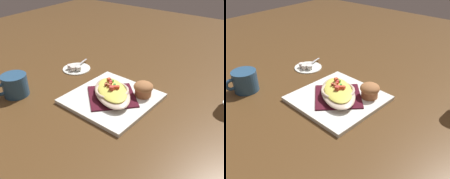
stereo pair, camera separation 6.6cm
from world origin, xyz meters
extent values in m
plane|color=#54371C|center=(0.00, 0.00, 0.00)|extent=(2.60, 2.60, 0.00)
cube|color=white|center=(0.00, 0.00, 0.01)|extent=(0.30, 0.30, 0.01)
cube|color=#44101D|center=(0.00, 0.00, 0.02)|extent=(0.22, 0.22, 0.00)
ellipsoid|color=beige|center=(0.00, 0.00, 0.03)|extent=(0.22, 0.23, 0.03)
torus|color=beige|center=(0.00, 0.00, 0.04)|extent=(0.17, 0.17, 0.01)
ellipsoid|color=#DFD855|center=(0.00, 0.00, 0.04)|extent=(0.18, 0.19, 0.02)
cube|color=#B55A35|center=(0.00, 0.00, 0.05)|extent=(0.01, 0.01, 0.01)
cube|color=#AB5334|center=(0.00, -0.01, 0.06)|extent=(0.01, 0.01, 0.01)
cube|color=red|center=(0.00, 0.01, 0.06)|extent=(0.02, 0.02, 0.01)
cube|color=#CD402D|center=(-0.01, 0.02, 0.06)|extent=(0.01, 0.01, 0.01)
cube|color=#C93E35|center=(0.01, 0.01, 0.06)|extent=(0.02, 0.02, 0.01)
cube|color=#B94F35|center=(0.00, -0.03, 0.05)|extent=(0.01, 0.01, 0.01)
cube|color=#CB4A29|center=(-0.03, -0.04, 0.06)|extent=(0.02, 0.02, 0.01)
cube|color=#4C9B41|center=(-0.02, 0.00, 0.05)|extent=(0.01, 0.01, 0.01)
cube|color=green|center=(-0.03, -0.02, 0.05)|extent=(0.01, 0.01, 0.01)
cube|color=#CC393A|center=(-0.03, -0.02, 0.05)|extent=(0.01, 0.01, 0.01)
cube|color=#D64135|center=(-0.01, -0.02, 0.05)|extent=(0.01, 0.01, 0.01)
cylinder|color=#A76139|center=(-0.07, 0.08, 0.03)|extent=(0.06, 0.06, 0.03)
ellipsoid|color=#A1663C|center=(-0.07, 0.08, 0.05)|extent=(0.07, 0.07, 0.03)
ellipsoid|color=#4C0F23|center=(-0.07, 0.08, 0.06)|extent=(0.03, 0.03, 0.01)
cylinder|color=#294E72|center=(0.17, -0.30, 0.04)|extent=(0.09, 0.09, 0.08)
torus|color=#294E72|center=(0.22, -0.31, 0.04)|extent=(0.05, 0.02, 0.05)
cylinder|color=#4C2D14|center=(0.17, -0.30, 0.01)|extent=(0.08, 0.08, 0.02)
cylinder|color=white|center=(-0.11, -0.27, 0.00)|extent=(0.12, 0.12, 0.01)
ellipsoid|color=silver|center=(-0.11, -0.27, 0.01)|extent=(0.04, 0.04, 0.01)
cube|color=silver|center=(-0.16, -0.28, 0.01)|extent=(0.07, 0.02, 0.00)
cylinder|color=white|center=(-0.09, -0.29, 0.02)|extent=(0.02, 0.02, 0.02)
cylinder|color=white|center=(-0.08, -0.26, 0.02)|extent=(0.02, 0.02, 0.02)
cylinder|color=white|center=(-0.10, -0.25, 0.02)|extent=(0.02, 0.02, 0.02)
camera|label=1|loc=(0.59, 0.43, 0.48)|focal=40.04mm
camera|label=2|loc=(0.55, 0.48, 0.48)|focal=40.04mm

